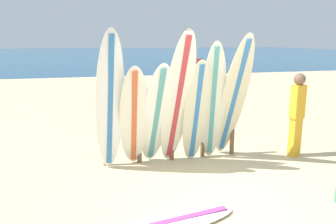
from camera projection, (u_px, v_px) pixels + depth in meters
The scene contains 12 objects.
ground_plane at pixel (228, 203), 4.92m from camera, with size 120.00×120.00×0.00m, color #D3BC8C.
ocean_water at pixel (93, 53), 59.83m from camera, with size 120.00×80.00×0.01m, color navy.
surfboard_rack at pixel (172, 126), 6.55m from camera, with size 2.72×0.09×1.17m.
surfboard_leaning_far_left at pixel (110, 103), 5.76m from camera, with size 0.61×0.75×2.56m.
surfboard_leaning_left at pixel (134, 118), 5.97m from camera, with size 0.58×0.89×1.96m.
surfboard_leaning_center_left at pixel (156, 116), 6.06m from camera, with size 0.64×1.04×2.00m.
surfboard_leaning_center at pixel (177, 101), 6.04m from camera, with size 0.71×1.04×2.55m.
surfboard_leaning_center_right at pixel (196, 113), 6.26m from camera, with size 0.53×0.60×2.03m.
surfboard_leaning_right at pixel (213, 103), 6.38m from camera, with size 0.60×0.71×2.35m.
surfboard_leaning_far_right at pixel (233, 99), 6.41m from camera, with size 0.59×1.10×2.49m.
beachgoer_standing at pixel (297, 112), 6.70m from camera, with size 0.31×0.24×1.71m.
small_boat_offshore at pixel (189, 59), 37.10m from camera, with size 2.69×2.89×0.71m.
Camera 1 is at (-1.98, -4.16, 2.35)m, focal length 35.56 mm.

